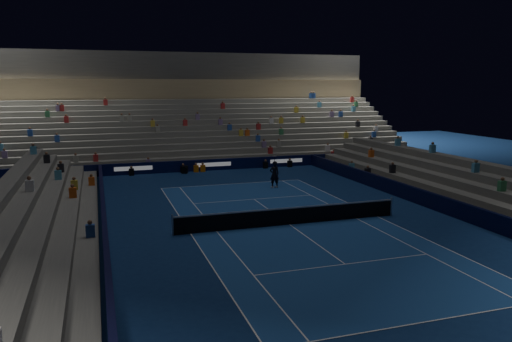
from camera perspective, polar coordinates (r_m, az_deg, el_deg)
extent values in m
plane|color=#0D2350|center=(27.33, 3.90, -6.20)|extent=(90.00, 90.00, 0.00)
cube|color=navy|center=(27.33, 3.90, -6.19)|extent=(10.97, 23.77, 0.01)
cube|color=black|center=(44.53, -4.96, 0.73)|extent=(44.00, 0.25, 1.00)
cube|color=black|center=(32.00, 20.29, -3.49)|extent=(0.25, 37.00, 1.00)
cube|color=black|center=(25.36, -17.05, -6.73)|extent=(0.25, 37.00, 1.00)
cube|color=slate|center=(45.53, -5.24, 0.61)|extent=(44.00, 1.00, 0.50)
cube|color=slate|center=(46.46, -5.51, 1.10)|extent=(44.00, 1.00, 1.00)
cube|color=slate|center=(47.39, -5.78, 1.57)|extent=(44.00, 1.00, 1.50)
cube|color=slate|center=(48.32, -6.04, 2.03)|extent=(44.00, 1.00, 2.00)
cube|color=slate|center=(49.26, -6.28, 2.47)|extent=(44.00, 1.00, 2.50)
cube|color=slate|center=(50.20, -6.52, 2.89)|extent=(44.00, 1.00, 3.00)
cube|color=slate|center=(51.14, -6.75, 3.30)|extent=(44.00, 1.00, 3.50)
cube|color=slate|center=(52.09, -6.97, 3.69)|extent=(44.00, 1.00, 4.00)
cube|color=slate|center=(53.04, -7.19, 4.07)|extent=(44.00, 1.00, 4.50)
cube|color=slate|center=(54.00, -7.39, 4.43)|extent=(44.00, 1.00, 5.00)
cube|color=slate|center=(54.95, -7.59, 4.78)|extent=(44.00, 1.00, 5.50)
cube|color=slate|center=(55.91, -7.78, 5.12)|extent=(44.00, 1.00, 6.00)
cube|color=#907C59|center=(56.81, -8.08, 9.33)|extent=(44.00, 0.60, 2.20)
cube|color=#3E3E3C|center=(58.23, -8.39, 11.89)|extent=(44.00, 2.40, 3.00)
cube|color=#5F5F5B|center=(32.55, 21.37, -3.79)|extent=(1.00, 37.00, 0.50)
cube|color=#5F5F5B|center=(33.13, 22.74, -3.20)|extent=(1.00, 37.00, 1.00)
cube|color=#5F5F5B|center=(33.73, 24.06, -2.64)|extent=(1.00, 37.00, 1.50)
cube|color=#5F5F5B|center=(34.35, 25.34, -2.09)|extent=(1.00, 37.00, 2.00)
cube|color=#5F5F5B|center=(34.99, 26.56, -1.56)|extent=(1.00, 37.00, 2.50)
cube|color=slate|center=(25.44, -18.83, -7.36)|extent=(1.00, 37.00, 0.50)
cube|color=slate|center=(25.41, -21.13, -6.93)|extent=(1.00, 37.00, 1.00)
cube|color=slate|center=(25.43, -23.43, -6.49)|extent=(1.00, 37.00, 1.50)
cube|color=slate|center=(25.49, -25.71, -6.03)|extent=(1.00, 37.00, 2.00)
cylinder|color=#B2B2B7|center=(25.57, -9.60, -6.17)|extent=(0.10, 0.10, 1.10)
cylinder|color=#B2B2B7|center=(30.09, 15.33, -3.95)|extent=(0.10, 0.10, 1.10)
cube|color=black|center=(27.21, 3.91, -5.29)|extent=(12.80, 0.03, 0.90)
cube|color=white|center=(27.08, 3.92, -4.29)|extent=(12.80, 0.04, 0.08)
imported|color=black|center=(36.77, 2.14, -0.39)|extent=(0.73, 0.48, 2.01)
cube|color=black|center=(43.32, -8.21, 0.16)|extent=(0.65, 0.71, 0.63)
cylinder|color=black|center=(42.84, -8.11, 0.31)|extent=(0.27, 0.38, 0.16)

